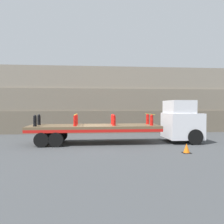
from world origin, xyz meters
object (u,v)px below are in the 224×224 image
(flatbed_trailer, at_px, (86,129))
(fire_hydrant_black_far_0, at_px, (39,120))
(fire_hydrant_red_far_2, at_px, (112,119))
(fire_hydrant_red_near_3, at_px, (152,120))
(traffic_cone, at_px, (187,148))
(fire_hydrant_red_far_1, at_px, (76,120))
(fire_hydrant_red_near_2, at_px, (114,120))
(fire_hydrant_red_near_1, at_px, (75,121))
(truck_cab, at_px, (182,121))
(fire_hydrant_red_far_3, at_px, (148,119))
(fire_hydrant_black_near_0, at_px, (35,121))

(flatbed_trailer, relative_size, fire_hydrant_black_far_0, 11.87)
(fire_hydrant_red_far_2, bearing_deg, flatbed_trailer, -163.65)
(fire_hydrant_red_near_3, bearing_deg, traffic_cone, -69.78)
(fire_hydrant_red_far_1, relative_size, fire_hydrant_red_near_2, 1.00)
(fire_hydrant_red_near_1, xyz_separation_m, traffic_cone, (6.51, -3.15, -1.42))
(truck_cab, height_order, fire_hydrant_red_far_2, truck_cab)
(fire_hydrant_black_far_0, xyz_separation_m, fire_hydrant_red_near_2, (5.35, -1.12, 0.00))
(fire_hydrant_red_far_3, bearing_deg, fire_hydrant_red_near_1, -168.12)
(truck_cab, height_order, fire_hydrant_red_far_1, truck_cab)
(flatbed_trailer, distance_m, fire_hydrant_red_far_1, 1.13)
(flatbed_trailer, xyz_separation_m, fire_hydrant_red_far_3, (4.59, 0.56, 0.62))
(truck_cab, bearing_deg, fire_hydrant_red_near_2, -173.80)
(truck_cab, height_order, traffic_cone, truck_cab)
(fire_hydrant_black_near_0, bearing_deg, fire_hydrant_red_near_1, 0.00)
(fire_hydrant_red_far_2, bearing_deg, fire_hydrant_red_far_3, 0.00)
(fire_hydrant_black_near_0, distance_m, fire_hydrant_red_near_2, 5.35)
(truck_cab, distance_m, fire_hydrant_red_near_2, 5.21)
(fire_hydrant_red_near_3, xyz_separation_m, traffic_cone, (1.16, -3.15, -1.42))
(fire_hydrant_red_far_1, xyz_separation_m, fire_hydrant_red_far_3, (5.35, 0.00, 0.00))
(fire_hydrant_red_far_1, relative_size, fire_hydrant_red_far_2, 1.00)
(fire_hydrant_red_far_2, xyz_separation_m, fire_hydrant_red_far_3, (2.67, 0.00, 0.00))
(fire_hydrant_red_near_3, bearing_deg, fire_hydrant_red_near_1, 180.00)
(flatbed_trailer, distance_m, fire_hydrant_black_far_0, 3.53)
(flatbed_trailer, xyz_separation_m, fire_hydrant_black_near_0, (-3.43, -0.56, 0.62))
(fire_hydrant_black_near_0, distance_m, fire_hydrant_red_far_1, 2.90)
(fire_hydrant_black_far_0, distance_m, fire_hydrant_red_near_1, 2.90)
(truck_cab, height_order, fire_hydrant_red_far_3, truck_cab)
(truck_cab, relative_size, fire_hydrant_red_far_1, 3.97)
(truck_cab, relative_size, flatbed_trailer, 0.33)
(fire_hydrant_black_far_0, height_order, fire_hydrant_red_near_3, same)
(fire_hydrant_black_near_0, relative_size, fire_hydrant_red_far_3, 1.00)
(fire_hydrant_red_far_3, bearing_deg, truck_cab, -12.68)
(fire_hydrant_red_near_1, distance_m, fire_hydrant_red_far_1, 1.12)
(fire_hydrant_red_near_3, bearing_deg, fire_hydrant_black_near_0, 180.00)
(fire_hydrant_red_near_1, relative_size, fire_hydrant_red_far_1, 1.00)
(fire_hydrant_red_near_2, relative_size, fire_hydrant_red_far_2, 1.00)
(truck_cab, relative_size, fire_hydrant_red_near_2, 3.97)
(truck_cab, relative_size, fire_hydrant_black_near_0, 3.97)
(fire_hydrant_red_far_2, height_order, fire_hydrant_red_far_3, same)
(fire_hydrant_red_near_3, bearing_deg, fire_hydrant_red_far_1, 168.12)
(flatbed_trailer, height_order, fire_hydrant_red_far_1, fire_hydrant_red_far_1)
(fire_hydrant_red_near_1, bearing_deg, fire_hydrant_red_far_1, 90.00)
(truck_cab, distance_m, fire_hydrant_black_near_0, 10.54)
(truck_cab, distance_m, fire_hydrant_red_near_1, 7.87)
(traffic_cone, bearing_deg, fire_hydrant_red_near_1, 154.17)
(fire_hydrant_red_near_2, bearing_deg, fire_hydrant_red_near_3, 0.00)
(truck_cab, relative_size, fire_hydrant_red_far_2, 3.97)
(fire_hydrant_red_near_2, height_order, fire_hydrant_red_far_2, same)
(fire_hydrant_red_near_2, bearing_deg, truck_cab, 6.20)
(flatbed_trailer, xyz_separation_m, fire_hydrant_black_far_0, (-3.43, 0.56, 0.62))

